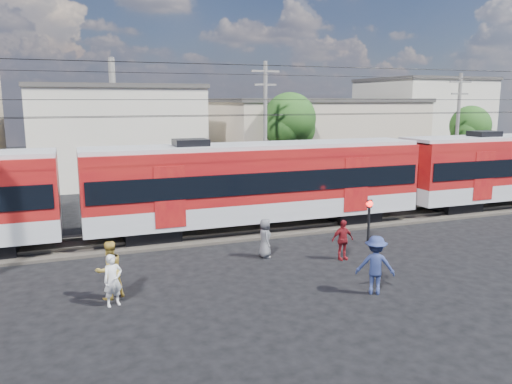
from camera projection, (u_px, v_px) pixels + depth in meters
ground at (262, 299)px, 15.73m from camera, size 120.00×120.00×0.00m
track_bed at (200, 234)px, 23.08m from camera, size 70.00×3.40×0.12m
rail_near at (204, 236)px, 22.37m from camera, size 70.00×0.12×0.12m
rail_far at (196, 228)px, 23.75m from camera, size 70.00×0.12×0.12m
commuter_train at (262, 181)px, 23.72m from camera, size 50.30×3.08×4.17m
building_midwest at (115, 133)px, 39.24m from camera, size 12.24×12.24×7.30m
building_mideast at (314, 136)px, 42.07m from camera, size 16.32×10.20×6.30m
building_east at (420, 120)px, 50.39m from camera, size 10.20×10.20×8.30m
utility_pole_mid at (265, 127)px, 30.78m from camera, size 1.80×0.24×8.50m
utility_pole_east at (457, 128)px, 34.72m from camera, size 1.80×0.24×8.00m
tree_near at (291, 122)px, 34.70m from camera, size 3.82×3.64×6.72m
tree_far at (471, 128)px, 39.06m from camera, size 3.36×3.12×5.76m
pedestrian_a at (113, 280)px, 15.12m from camera, size 0.67×0.54×1.61m
pedestrian_b at (109, 270)px, 15.66m from camera, size 1.11×1.01×1.87m
pedestrian_c at (375, 265)px, 16.04m from camera, size 1.43×1.25×1.92m
pedestrian_d at (342, 240)px, 19.50m from camera, size 0.95×0.41×1.60m
pedestrian_e at (265, 238)px, 19.80m from camera, size 0.62×0.84×1.57m
car_silver at (484, 179)px, 35.20m from camera, size 4.19×1.96×1.39m
crossing_signal at (369, 213)px, 21.75m from camera, size 0.28×0.28×1.92m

